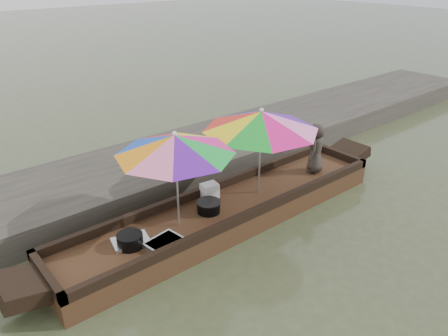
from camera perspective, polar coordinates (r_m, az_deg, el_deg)
water at (r=7.56m, az=0.49°, el=-7.12°), size 80.00×80.00×0.00m
dock at (r=9.02m, az=-8.51°, el=0.11°), size 22.00×2.20×0.50m
boat_hull at (r=7.46m, az=0.49°, el=-5.99°), size 6.16×1.20×0.35m
cooking_pot at (r=6.47m, az=-12.18°, el=-9.23°), size 0.38×0.38×0.20m
tray_crayfish at (r=6.42m, az=-7.86°, el=-9.70°), size 0.57×0.44×0.09m
tray_scallop at (r=6.57m, az=-12.09°, el=-9.36°), size 0.59×0.47×0.06m
charcoal_grill at (r=7.14m, az=-2.02°, el=-5.12°), size 0.37×0.37×0.18m
supply_bag at (r=7.54m, az=-1.89°, el=-2.98°), size 0.31×0.25×0.26m
vendor at (r=8.51m, az=11.95°, el=2.58°), size 0.57×0.49×0.99m
umbrella_bow at (r=6.49m, az=-6.17°, el=-1.67°), size 2.01×2.01×1.55m
umbrella_stern at (r=7.45m, az=4.72°, el=2.10°), size 2.31×2.31×1.55m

